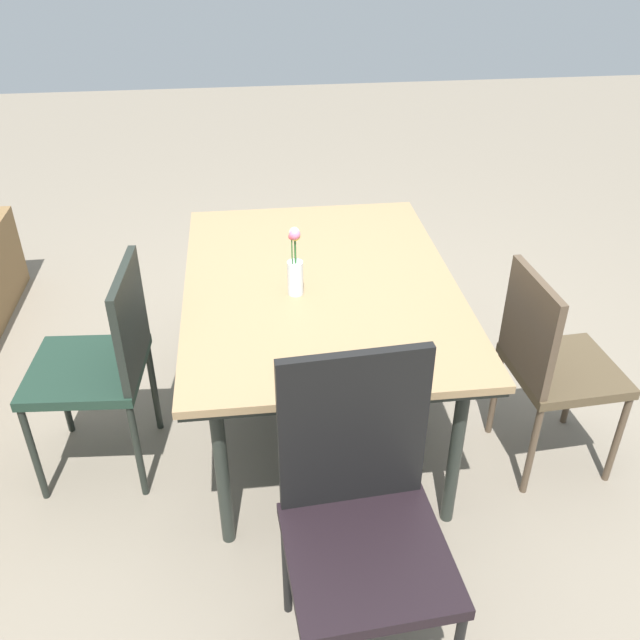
# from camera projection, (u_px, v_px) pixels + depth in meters

# --- Properties ---
(ground_plane) EXTENTS (12.00, 12.00, 0.00)m
(ground_plane) POSITION_uv_depth(u_px,v_px,m) (307.00, 409.00, 3.17)
(ground_plane) COLOR #756B5B
(dining_table) EXTENTS (1.49, 1.07, 0.73)m
(dining_table) POSITION_uv_depth(u_px,v_px,m) (320.00, 292.00, 2.75)
(dining_table) COLOR #8C704C
(dining_table) RESTS_ON ground
(chair_near_left) EXTENTS (0.43, 0.43, 0.88)m
(chair_near_left) POSITION_uv_depth(u_px,v_px,m) (550.00, 360.00, 2.64)
(chair_near_left) COLOR #4A3D29
(chair_near_left) RESTS_ON ground
(chair_far_side) EXTENTS (0.46, 0.46, 0.91)m
(chair_far_side) POSITION_uv_depth(u_px,v_px,m) (103.00, 358.00, 2.61)
(chair_far_side) COLOR #1A2F24
(chair_far_side) RESTS_ON ground
(chair_end_left) EXTENTS (0.48, 0.48, 1.03)m
(chair_end_left) POSITION_uv_depth(u_px,v_px,m) (361.00, 509.00, 1.92)
(chair_end_left) COLOR black
(chair_end_left) RESTS_ON ground
(flower_vase) EXTENTS (0.06, 0.06, 0.28)m
(flower_vase) POSITION_uv_depth(u_px,v_px,m) (295.00, 266.00, 2.57)
(flower_vase) COLOR silver
(flower_vase) RESTS_ON dining_table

